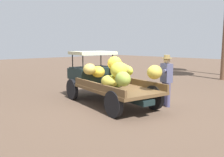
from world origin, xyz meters
The scene contains 3 objects.
ground_plane centered at (0.00, 0.00, 0.00)m, with size 60.00×60.00×0.00m, color brown.
truck centered at (0.80, 0.11, 0.93)m, with size 4.62×2.36×1.83m.
farmer centered at (-1.04, -1.04, 0.99)m, with size 0.56×0.52×1.75m.
Camera 1 is at (-5.52, 5.81, 2.08)m, focal length 38.28 mm.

